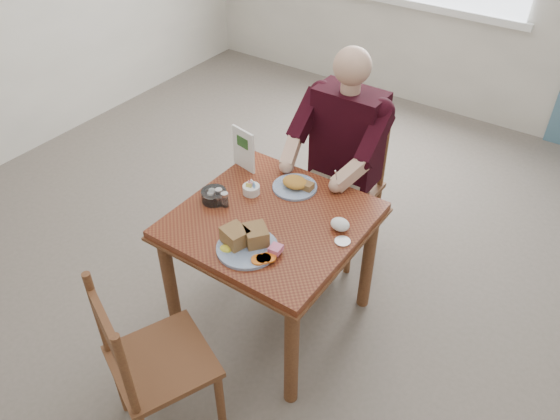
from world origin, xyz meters
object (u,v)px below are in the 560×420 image
Objects in this scene: table at (271,233)px; chair_far at (345,184)px; diner at (341,145)px; near_plate at (248,241)px; far_plate at (296,185)px; chair_near at (152,364)px.

table is 0.81m from chair_far.
chair_far is 0.69× the size of diner.
chair_far is 2.46× the size of near_plate.
chair_far is 1.09m from near_plate.
near_plate is (0.04, -0.96, -0.02)m from diner.
near_plate reaches higher than table.
diner is at bearing 85.80° from far_plate.
table is at bearing -90.00° from diner.
far_plate is (-0.03, -0.43, -0.04)m from diner.
near_plate is at bearing -87.71° from chair_far.
far_plate is at bearing 89.86° from chair_near.
diner is at bearing -89.99° from chair_far.
chair_far is at bearing 86.52° from far_plate.
chair_far is at bearing 90.01° from diner.
diner is at bearing 90.00° from table.
near_plate is (0.08, 0.61, 0.31)m from chair_near.
chair_near is 1.17m from far_plate.
table is 0.31m from far_plate.
chair_near is at bearing -97.11° from near_plate.
chair_near reaches higher than table.
far_plate reaches higher than table.
chair_near is at bearing -90.14° from far_plate.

